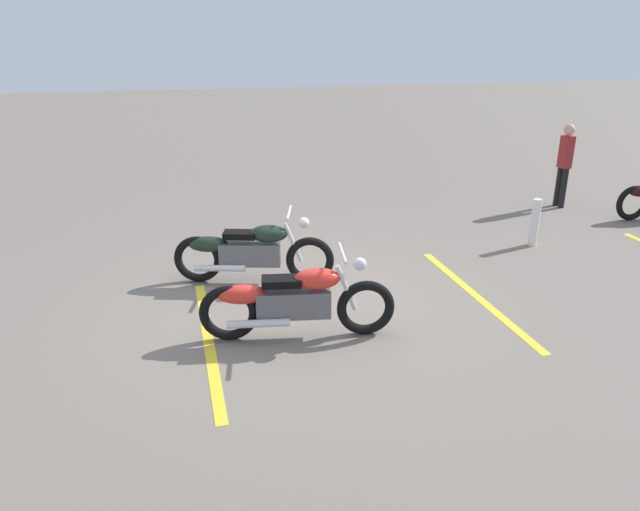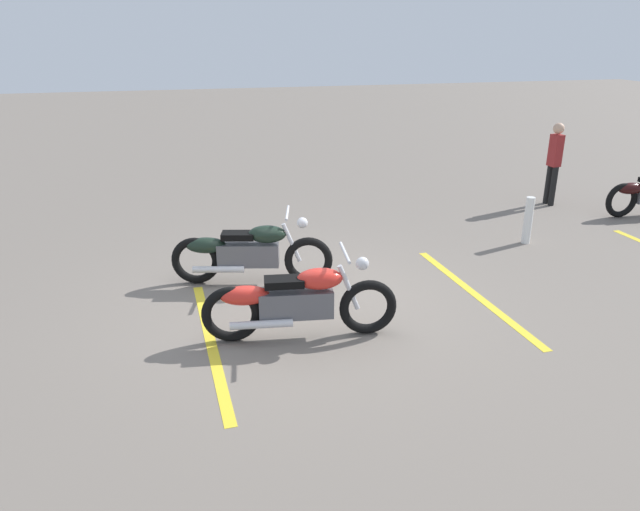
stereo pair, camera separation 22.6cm
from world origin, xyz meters
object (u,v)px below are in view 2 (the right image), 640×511
Objects in this scene: motorcycle_bright_foreground at (295,301)px; bollard_post at (528,220)px; bystander_near_row at (554,160)px; motorcycle_dark_foreground at (248,252)px.

motorcycle_bright_foreground reaches higher than bollard_post.
motorcycle_dark_foreground is at bearing 17.43° from bystander_near_row.
bystander_near_row reaches higher than motorcycle_bright_foreground.
motorcycle_bright_foreground is 1.02× the size of motorcycle_dark_foreground.
motorcycle_dark_foreground is at bearing 107.86° from motorcycle_bright_foreground.
motorcycle_bright_foreground is at bearing -153.54° from bollard_post.
bystander_near_row reaches higher than bollard_post.
bollard_post is at bearing 34.32° from motorcycle_bright_foreground.
bollard_post is (4.69, 0.49, -0.07)m from motorcycle_dark_foreground.
motorcycle_dark_foreground is 6.91m from bystander_near_row.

